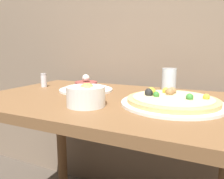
# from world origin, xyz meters

# --- Properties ---
(dining_table) EXTENTS (1.06, 0.67, 0.74)m
(dining_table) POSITION_xyz_m (0.00, 0.34, 0.61)
(dining_table) COLOR brown
(dining_table) RESTS_ON ground_plane
(pizza_plate) EXTENTS (0.36, 0.36, 0.06)m
(pizza_plate) POSITION_xyz_m (0.26, 0.33, 0.75)
(pizza_plate) COLOR white
(pizza_plate) RESTS_ON dining_table
(tartare_plate) EXTENTS (0.25, 0.25, 0.08)m
(tartare_plate) POSITION_xyz_m (-0.16, 0.43, 0.75)
(tartare_plate) COLOR white
(tartare_plate) RESTS_ON dining_table
(small_bowl) EXTENTS (0.13, 0.13, 0.08)m
(small_bowl) POSITION_xyz_m (-0.01, 0.18, 0.77)
(small_bowl) COLOR white
(small_bowl) RESTS_ON dining_table
(drinking_glass) EXTENTS (0.07, 0.07, 0.11)m
(drinking_glass) POSITION_xyz_m (0.20, 0.60, 0.79)
(drinking_glass) COLOR silver
(drinking_glass) RESTS_ON dining_table
(salt_shaker) EXTENTS (0.03, 0.03, 0.07)m
(salt_shaker) POSITION_xyz_m (-0.42, 0.43, 0.77)
(salt_shaker) COLOR silver
(salt_shaker) RESTS_ON dining_table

